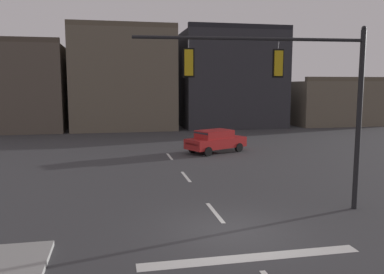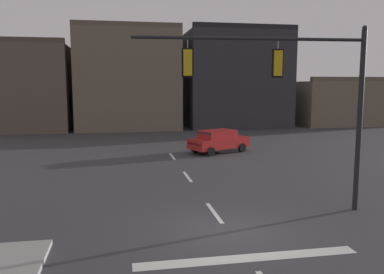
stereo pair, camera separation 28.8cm
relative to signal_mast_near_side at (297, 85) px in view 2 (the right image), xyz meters
name	(u,v)px [view 2 (the right image)]	position (x,y,z in m)	size (l,w,h in m)	color
ground_plane	(229,232)	(-2.96, -1.59, -4.78)	(400.00, 400.00, 0.00)	#353538
stop_bar_paint	(248,258)	(-2.96, -3.59, -4.77)	(6.40, 0.50, 0.01)	silver
lane_centreline	(214,213)	(-2.96, 0.41, -4.77)	(0.16, 26.40, 0.01)	silver
signal_mast_near_side	(297,85)	(0.00, 0.00, 0.00)	(8.56, 0.78, 6.96)	black
car_lot_nearside	(219,141)	(0.50, 13.43, -3.92)	(4.74, 3.54, 1.61)	#A81E1E
building_row	(170,86)	(-0.52, 32.50, -0.12)	(48.21, 12.80, 11.16)	brown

